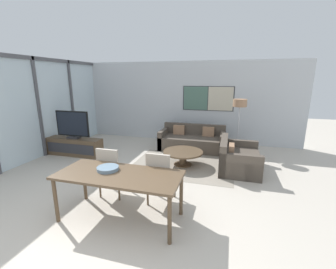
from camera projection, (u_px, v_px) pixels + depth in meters
ground_plane at (95, 242)px, 3.12m from camera, size 24.00×24.00×0.00m
wall_back at (183, 102)px, 7.99m from camera, size 8.09×0.09×2.80m
window_wall_left at (37, 104)px, 6.29m from camera, size 0.07×5.59×2.80m
area_rug at (183, 165)px, 5.92m from camera, size 2.59×1.99×0.01m
tv_console at (75, 147)px, 6.63m from camera, size 1.68×0.41×0.52m
television at (73, 125)px, 6.47m from camera, size 1.05×0.20×0.81m
sofa_main at (192, 141)px, 7.24m from camera, size 2.03×0.95×0.76m
sofa_side at (236, 159)px, 5.59m from camera, size 0.95×1.38×0.76m
coffee_table at (183, 155)px, 5.86m from camera, size 1.04×1.04×0.38m
dining_table at (119, 178)px, 3.51m from camera, size 1.96×0.84×0.78m
dining_chair_left at (111, 170)px, 4.24m from camera, size 0.46×0.46×0.98m
dining_chair_centre at (160, 176)px, 3.98m from camera, size 0.46×0.46×0.98m
fruit_bowl at (108, 168)px, 3.62m from camera, size 0.35×0.35×0.06m
floor_lamp at (240, 106)px, 6.58m from camera, size 0.40×0.40×1.63m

